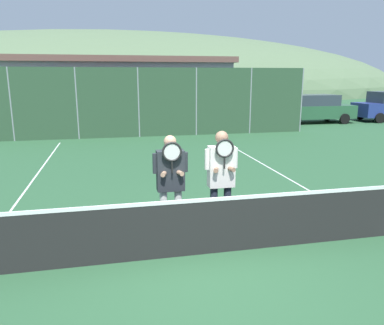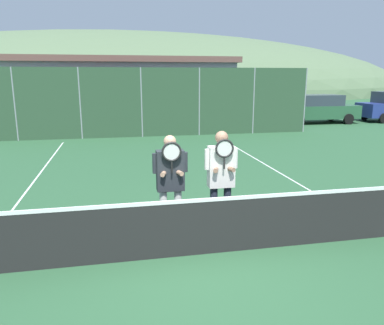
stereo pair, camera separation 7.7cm
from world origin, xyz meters
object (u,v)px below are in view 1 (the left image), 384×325
(player_leftmost, at_px, (171,179))
(car_right_of_center, at_px, (313,108))
(car_left_of_center, at_px, (142,111))
(player_center_left, at_px, (221,174))
(car_center, at_px, (230,110))
(car_far_left, at_px, (40,112))

(player_leftmost, bearing_deg, car_right_of_center, 52.89)
(car_right_of_center, bearing_deg, car_left_of_center, 179.84)
(player_center_left, bearing_deg, car_center, 71.45)
(car_center, distance_m, car_right_of_center, 5.14)
(car_center, xyz_separation_m, car_right_of_center, (5.14, 0.03, 0.00))
(car_far_left, height_order, car_center, car_far_left)
(car_far_left, relative_size, car_center, 1.11)
(player_leftmost, xyz_separation_m, car_far_left, (-4.46, 14.69, -0.14))
(car_center, bearing_deg, player_center_left, -108.55)
(player_leftmost, bearing_deg, car_center, 68.33)
(car_right_of_center, bearing_deg, car_far_left, 178.46)
(car_far_left, distance_m, car_right_of_center, 15.27)
(car_far_left, distance_m, car_left_of_center, 5.20)
(player_leftmost, distance_m, player_center_left, 0.87)
(player_center_left, bearing_deg, car_left_of_center, 90.58)
(car_center, bearing_deg, player_leftmost, -111.67)
(car_left_of_center, xyz_separation_m, car_right_of_center, (10.08, -0.03, -0.05))
(car_far_left, height_order, car_right_of_center, car_far_left)
(player_leftmost, distance_m, car_right_of_center, 17.90)
(car_center, bearing_deg, car_far_left, 177.52)
(car_left_of_center, height_order, car_right_of_center, car_left_of_center)
(car_far_left, xyz_separation_m, car_left_of_center, (5.18, -0.38, -0.02))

